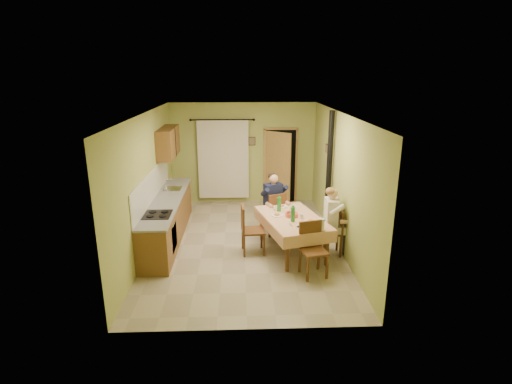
{
  "coord_description": "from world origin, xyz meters",
  "views": [
    {
      "loc": [
        -0.06,
        -7.98,
        3.6
      ],
      "look_at": [
        0.25,
        0.1,
        1.15
      ],
      "focal_mm": 28.0,
      "sensor_mm": 36.0,
      "label": 1
    }
  ],
  "objects_px": {
    "dining_table": "(292,235)",
    "chair_far": "(274,221)",
    "stove_flue": "(328,190)",
    "man_far": "(274,197)",
    "chair_left": "(252,239)",
    "chair_near": "(313,260)",
    "chair_right": "(332,241)",
    "man_right": "(333,213)"
  },
  "relations": [
    {
      "from": "dining_table",
      "to": "stove_flue",
      "type": "height_order",
      "value": "stove_flue"
    },
    {
      "from": "chair_left",
      "to": "dining_table",
      "type": "bearing_deg",
      "value": 85.8
    },
    {
      "from": "man_far",
      "to": "chair_far",
      "type": "bearing_deg",
      "value": -90.0
    },
    {
      "from": "dining_table",
      "to": "chair_near",
      "type": "distance_m",
      "value": 1.04
    },
    {
      "from": "stove_flue",
      "to": "chair_far",
      "type": "bearing_deg",
      "value": -178.97
    },
    {
      "from": "man_far",
      "to": "man_right",
      "type": "xyz_separation_m",
      "value": [
        1.09,
        -1.14,
        0.0
      ]
    },
    {
      "from": "chair_left",
      "to": "chair_near",
      "type": "bearing_deg",
      "value": 42.82
    },
    {
      "from": "chair_left",
      "to": "man_far",
      "type": "height_order",
      "value": "man_far"
    },
    {
      "from": "chair_right",
      "to": "man_right",
      "type": "relative_size",
      "value": 0.68
    },
    {
      "from": "chair_near",
      "to": "man_right",
      "type": "height_order",
      "value": "man_right"
    },
    {
      "from": "dining_table",
      "to": "chair_right",
      "type": "height_order",
      "value": "chair_right"
    },
    {
      "from": "chair_far",
      "to": "stove_flue",
      "type": "height_order",
      "value": "stove_flue"
    },
    {
      "from": "chair_left",
      "to": "stove_flue",
      "type": "relative_size",
      "value": 0.37
    },
    {
      "from": "chair_right",
      "to": "stove_flue",
      "type": "relative_size",
      "value": 0.34
    },
    {
      "from": "dining_table",
      "to": "chair_far",
      "type": "distance_m",
      "value": 1.04
    },
    {
      "from": "chair_far",
      "to": "stove_flue",
      "type": "distance_m",
      "value": 1.43
    },
    {
      "from": "dining_table",
      "to": "chair_right",
      "type": "bearing_deg",
      "value": -24.46
    },
    {
      "from": "chair_far",
      "to": "chair_right",
      "type": "height_order",
      "value": "chair_far"
    },
    {
      "from": "dining_table",
      "to": "chair_left",
      "type": "bearing_deg",
      "value": 165.24
    },
    {
      "from": "chair_far",
      "to": "man_far",
      "type": "bearing_deg",
      "value": 90.0
    },
    {
      "from": "man_far",
      "to": "man_right",
      "type": "bearing_deg",
      "value": -68.19
    },
    {
      "from": "chair_right",
      "to": "man_far",
      "type": "height_order",
      "value": "man_far"
    },
    {
      "from": "chair_near",
      "to": "chair_left",
      "type": "distance_m",
      "value": 1.47
    },
    {
      "from": "chair_near",
      "to": "stove_flue",
      "type": "bearing_deg",
      "value": -121.92
    },
    {
      "from": "chair_near",
      "to": "stove_flue",
      "type": "height_order",
      "value": "stove_flue"
    },
    {
      "from": "chair_left",
      "to": "man_right",
      "type": "relative_size",
      "value": 0.74
    },
    {
      "from": "dining_table",
      "to": "stove_flue",
      "type": "distance_m",
      "value": 1.52
    },
    {
      "from": "man_right",
      "to": "chair_near",
      "type": "bearing_deg",
      "value": 150.05
    },
    {
      "from": "chair_near",
      "to": "stove_flue",
      "type": "relative_size",
      "value": 0.36
    },
    {
      "from": "dining_table",
      "to": "chair_far",
      "type": "relative_size",
      "value": 2.03
    },
    {
      "from": "man_far",
      "to": "chair_left",
      "type": "bearing_deg",
      "value": -138.93
    },
    {
      "from": "chair_far",
      "to": "man_right",
      "type": "xyz_separation_m",
      "value": [
        1.08,
        -1.13,
        0.59
      ]
    },
    {
      "from": "chair_far",
      "to": "man_far",
      "type": "distance_m",
      "value": 0.59
    },
    {
      "from": "stove_flue",
      "to": "man_far",
      "type": "bearing_deg",
      "value": -179.62
    },
    {
      "from": "chair_right",
      "to": "man_right",
      "type": "height_order",
      "value": "man_right"
    },
    {
      "from": "dining_table",
      "to": "chair_left",
      "type": "height_order",
      "value": "chair_left"
    },
    {
      "from": "chair_far",
      "to": "dining_table",
      "type": "bearing_deg",
      "value": -95.21
    },
    {
      "from": "dining_table",
      "to": "man_right",
      "type": "height_order",
      "value": "man_right"
    },
    {
      "from": "chair_near",
      "to": "chair_left",
      "type": "height_order",
      "value": "chair_left"
    },
    {
      "from": "chair_near",
      "to": "man_far",
      "type": "xyz_separation_m",
      "value": [
        -0.56,
        2.01,
        0.59
      ]
    },
    {
      "from": "chair_right",
      "to": "man_right",
      "type": "distance_m",
      "value": 0.59
    },
    {
      "from": "man_right",
      "to": "stove_flue",
      "type": "relative_size",
      "value": 0.5
    }
  ]
}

